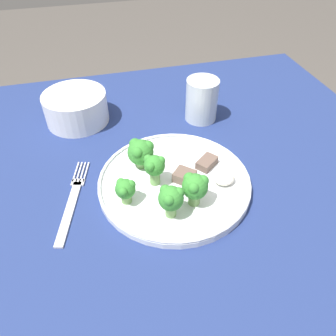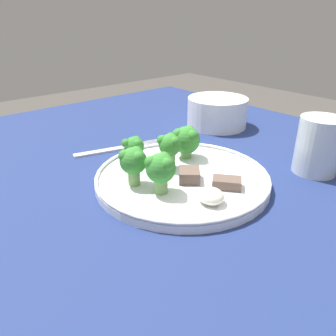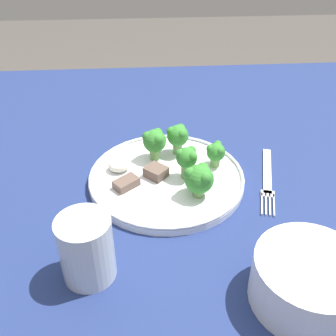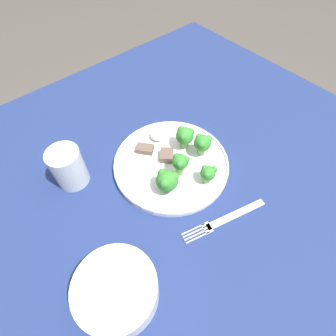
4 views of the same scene
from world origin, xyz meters
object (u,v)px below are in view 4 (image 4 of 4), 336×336
Objects in this scene: fork at (225,219)px; cream_bowl at (117,291)px; dinner_plate at (171,163)px; drinking_glass at (69,169)px.

fork is 1.39× the size of cream_bowl.
dinner_plate is 0.24m from drinking_glass.
dinner_plate is at bearing -120.72° from drinking_glass.
fork is at bearing 177.74° from dinner_plate.
dinner_plate is at bearing -2.26° from fork.
drinking_glass is (0.28, -0.06, 0.01)m from cream_bowl.
cream_bowl is at bearing 121.34° from dinner_plate.
fork is 2.03× the size of drinking_glass.
dinner_plate is 0.19m from fork.
cream_bowl is (-0.16, 0.27, 0.02)m from dinner_plate.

